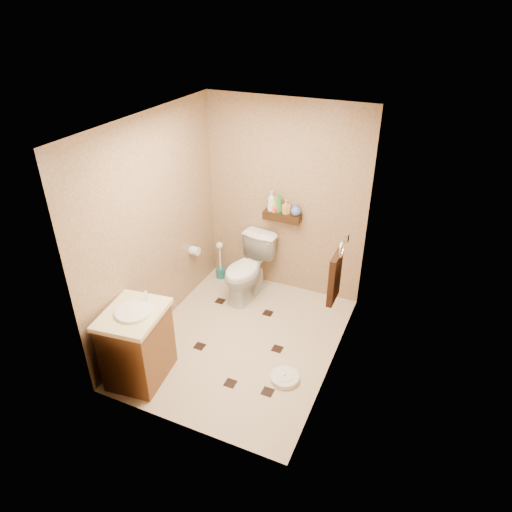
% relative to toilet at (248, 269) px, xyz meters
% --- Properties ---
extents(ground, '(2.50, 2.50, 0.00)m').
position_rel_toilet_xyz_m(ground, '(0.31, -0.83, -0.39)').
color(ground, beige).
rests_on(ground, ground).
extents(wall_back, '(2.00, 0.04, 2.40)m').
position_rel_toilet_xyz_m(wall_back, '(0.31, 0.42, 0.81)').
color(wall_back, tan).
rests_on(wall_back, ground).
extents(wall_front, '(2.00, 0.04, 2.40)m').
position_rel_toilet_xyz_m(wall_front, '(0.31, -2.08, 0.81)').
color(wall_front, tan).
rests_on(wall_front, ground).
extents(wall_left, '(0.04, 2.50, 2.40)m').
position_rel_toilet_xyz_m(wall_left, '(-0.69, -0.83, 0.81)').
color(wall_left, tan).
rests_on(wall_left, ground).
extents(wall_right, '(0.04, 2.50, 2.40)m').
position_rel_toilet_xyz_m(wall_right, '(1.31, -0.83, 0.81)').
color(wall_right, tan).
rests_on(wall_right, ground).
extents(ceiling, '(2.00, 2.50, 0.02)m').
position_rel_toilet_xyz_m(ceiling, '(0.31, -0.83, 2.01)').
color(ceiling, white).
rests_on(ceiling, wall_back).
extents(wall_shelf, '(0.46, 0.14, 0.10)m').
position_rel_toilet_xyz_m(wall_shelf, '(0.31, 0.34, 0.63)').
color(wall_shelf, '#33200E').
rests_on(wall_shelf, wall_back).
extents(floor_accents, '(1.23, 1.31, 0.01)m').
position_rel_toilet_xyz_m(floor_accents, '(0.35, -0.88, -0.39)').
color(floor_accents, black).
rests_on(floor_accents, ground).
extents(toilet, '(0.53, 0.81, 0.78)m').
position_rel_toilet_xyz_m(toilet, '(0.00, 0.00, 0.00)').
color(toilet, white).
rests_on(toilet, ground).
extents(vanity, '(0.61, 0.71, 0.91)m').
position_rel_toilet_xyz_m(vanity, '(-0.39, -1.71, 0.02)').
color(vanity, brown).
rests_on(vanity, ground).
extents(bathroom_scale, '(0.34, 0.34, 0.06)m').
position_rel_toilet_xyz_m(bathroom_scale, '(0.95, -1.20, -0.36)').
color(bathroom_scale, white).
rests_on(bathroom_scale, ground).
extents(toilet_brush, '(0.12, 0.12, 0.54)m').
position_rel_toilet_xyz_m(toilet_brush, '(-0.51, 0.24, -0.20)').
color(toilet_brush, '#196567').
rests_on(toilet_brush, ground).
extents(towel_ring, '(0.12, 0.30, 0.76)m').
position_rel_toilet_xyz_m(towel_ring, '(1.22, -0.58, 0.56)').
color(towel_ring, silver).
rests_on(towel_ring, wall_right).
extents(toilet_paper, '(0.12, 0.11, 0.12)m').
position_rel_toilet_xyz_m(toilet_paper, '(-0.63, -0.18, 0.21)').
color(toilet_paper, white).
rests_on(toilet_paper, wall_left).
extents(bottle_a, '(0.10, 0.10, 0.25)m').
position_rel_toilet_xyz_m(bottle_a, '(0.17, 0.34, 0.80)').
color(bottle_a, white).
rests_on(bottle_a, wall_shelf).
extents(bottle_b, '(0.11, 0.11, 0.18)m').
position_rel_toilet_xyz_m(bottle_b, '(0.22, 0.34, 0.77)').
color(bottle_b, gold).
rests_on(bottle_b, wall_shelf).
extents(bottle_c, '(0.13, 0.13, 0.15)m').
position_rel_toilet_xyz_m(bottle_c, '(0.23, 0.34, 0.75)').
color(bottle_c, '#ED1B3B').
rests_on(bottle_c, wall_shelf).
extents(bottle_d, '(0.13, 0.13, 0.24)m').
position_rel_toilet_xyz_m(bottle_d, '(0.26, 0.34, 0.80)').
color(bottle_d, '#2F8E39').
rests_on(bottle_d, wall_shelf).
extents(bottle_e, '(0.11, 0.11, 0.17)m').
position_rel_toilet_xyz_m(bottle_e, '(0.36, 0.34, 0.77)').
color(bottle_e, '#E39E4B').
rests_on(bottle_e, wall_shelf).
extents(bottle_f, '(0.16, 0.16, 0.15)m').
position_rel_toilet_xyz_m(bottle_f, '(0.48, 0.34, 0.76)').
color(bottle_f, '#5165CC').
rests_on(bottle_f, wall_shelf).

